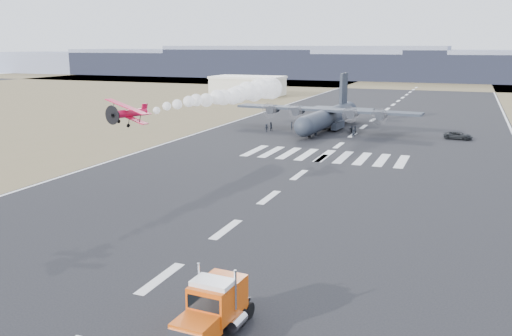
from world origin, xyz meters
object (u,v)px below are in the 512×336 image
Objects in this scene: semi_truck at (214,307)px; crew_e at (316,131)px; crew_b at (271,126)px; crew_g at (353,134)px; support_vehicle at (458,136)px; hangar_left at (248,86)px; aerobatic_biplane at (128,113)px; crew_d at (311,130)px; crew_c at (266,128)px; crew_h at (355,130)px; crew_f at (351,130)px; crew_a at (292,126)px; transport_aircraft at (328,116)px.

semi_truck is 75.57m from crew_e.
crew_g is at bearing 120.18° from crew_b.
crew_e reaches higher than support_vehicle.
crew_b is at bearing -64.50° from hangar_left.
aerobatic_biplane is 54.02m from crew_d.
crew_h reaches higher than crew_c.
crew_d is 0.89× the size of crew_e.
crew_e is at bearing -59.25° from hangar_left.
crew_b is (-2.71, 53.99, -9.06)m from aerobatic_biplane.
semi_truck is 4.92× the size of crew_g.
crew_a is at bearing -131.54° from crew_f.
crew_e is (7.66, 51.14, -9.03)m from aerobatic_biplane.
semi_truck is at bearing -3.41° from crew_e.
transport_aircraft is (-13.56, 83.22, 1.17)m from semi_truck.
crew_c is (-36.63, -4.65, 0.08)m from support_vehicle.
support_vehicle is (71.43, -70.63, -2.70)m from hangar_left.
crew_g is 4.82m from crew_h.
semi_truck is at bearing 59.14° from crew_c.
crew_a is at bearing 107.61° from semi_truck.
aerobatic_biplane is 52.49m from crew_e.
crew_h is at bearing 81.40° from aerobatic_biplane.
crew_e is 1.17× the size of crew_f.
crew_f is at bearing 145.56° from crew_c.
support_vehicle is at bearing 50.29° from crew_f.
crew_a reaches higher than crew_g.
support_vehicle is 20.08m from crew_f.
aerobatic_biplane reaches higher than crew_a.
semi_truck is at bearing -68.54° from hangar_left.
crew_g is (7.09, -8.75, -2.09)m from transport_aircraft.
transport_aircraft is 7.66m from crew_d.
transport_aircraft is at bearing -55.91° from hangar_left.
crew_d is at bearing -104.69° from crew_f.
crew_f is 0.98× the size of crew_g.
support_vehicle is 26.61m from crew_e.
crew_f is at bearing 82.22° from aerobatic_biplane.
support_vehicle is at bearing 88.59° from crew_e.
transport_aircraft is 7.98m from crew_a.
crew_a is 12.59m from crew_f.
crew_f is (51.35, -71.04, -2.62)m from hangar_left.
crew_a is 0.95× the size of crew_b.
support_vehicle is 2.79× the size of crew_e.
hangar_left reaches higher than crew_d.
crew_h is (13.34, -0.55, -0.05)m from crew_a.
hangar_left is 15.33× the size of crew_g.
crew_h is at bearing -98.21° from crew_g.
crew_b is 1.77m from crew_c.
crew_b reaches higher than crew_d.
semi_truck is 79.57m from crew_h.
support_vehicle is 27.71m from crew_d.
crew_g is at bearing 79.46° from aerobatic_biplane.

